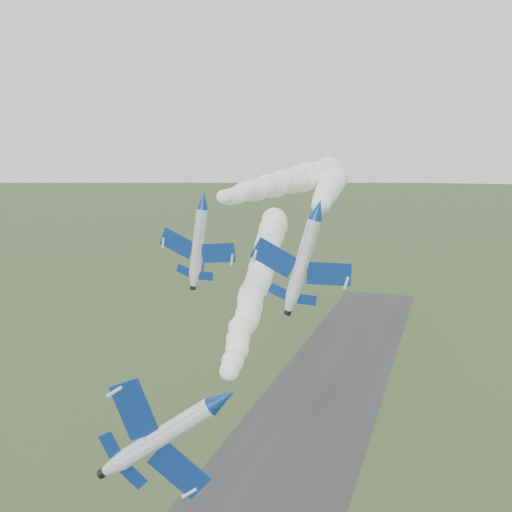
% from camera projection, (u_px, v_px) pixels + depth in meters
% --- Properties ---
extents(runway, '(24.00, 260.00, 0.04)m').
position_uv_depth(runway, '(268.00, 492.00, 85.18)').
color(runway, '#313134').
rests_on(runway, ground).
extents(jet_lead, '(6.74, 13.28, 9.30)m').
position_uv_depth(jet_lead, '(223.00, 399.00, 45.08)').
color(jet_lead, silver).
extents(smoke_trail_jet_lead, '(27.70, 75.94, 5.34)m').
position_uv_depth(smoke_trail_jet_lead, '(262.00, 265.00, 86.02)').
color(smoke_trail_jet_lead, white).
extents(jet_pair_left, '(9.77, 11.82, 3.12)m').
position_uv_depth(jet_pair_left, '(203.00, 200.00, 65.27)').
color(jet_pair_left, silver).
extents(smoke_trail_jet_pair_left, '(8.86, 57.95, 5.41)m').
position_uv_depth(smoke_trail_jet_pair_left, '(290.00, 181.00, 93.81)').
color(smoke_trail_jet_pair_left, white).
extents(jet_pair_right, '(11.06, 13.47, 4.13)m').
position_uv_depth(jet_pair_right, '(318.00, 209.00, 61.40)').
color(jet_pair_right, silver).
extents(smoke_trail_jet_pair_right, '(15.44, 56.04, 4.79)m').
position_uv_depth(smoke_trail_jet_pair_right, '(330.00, 187.00, 92.05)').
color(smoke_trail_jet_pair_right, white).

